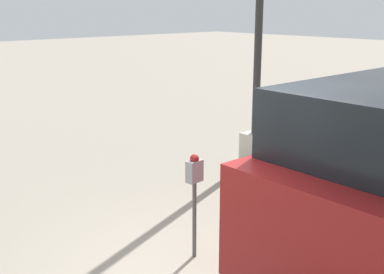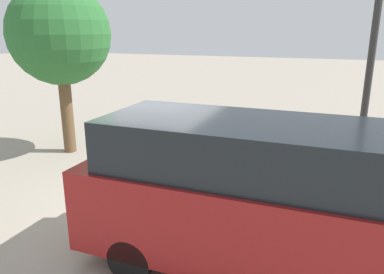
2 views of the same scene
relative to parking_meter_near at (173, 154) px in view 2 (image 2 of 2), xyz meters
name	(u,v)px [view 2 (image 2 of 2)]	position (x,y,z in m)	size (l,w,h in m)	color
ground_plane	(151,204)	(-0.32, -0.39, -0.97)	(80.00, 80.00, 0.00)	gray
parking_meter_near	(173,154)	(0.00, 0.00, 0.00)	(0.21, 0.13, 1.31)	#4C4C4C
lamp_post	(368,83)	(3.50, 2.06, 1.30)	(0.44, 0.44, 7.05)	beige
parked_van	(254,196)	(1.97, -1.78, 0.21)	(4.94, 1.85, 2.21)	maroon
street_tree	(60,35)	(-3.98, 1.81, 2.22)	(2.65, 2.65, 4.54)	brown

